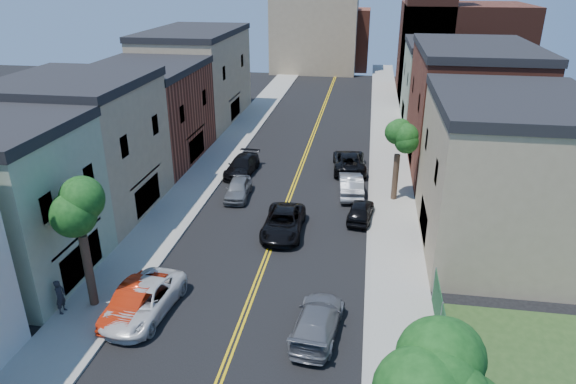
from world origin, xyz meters
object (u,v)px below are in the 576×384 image
at_px(red_sedan, 134,301).
at_px(black_car_left, 242,166).
at_px(black_suv_lane, 283,223).
at_px(pedestrian_left, 60,297).
at_px(white_pickup, 144,301).
at_px(grey_car_right, 317,321).
at_px(grey_car_left, 238,189).
at_px(black_car_right, 361,211).
at_px(silver_car_right, 351,185).
at_px(dark_car_right_far, 349,161).

bearing_deg(red_sedan, black_car_left, 92.37).
bearing_deg(black_suv_lane, pedestrian_left, -133.92).
xyz_separation_m(white_pickup, grey_car_right, (8.81, -0.18, -0.03)).
distance_m(red_sedan, pedestrian_left, 3.67).
bearing_deg(white_pickup, black_suv_lane, 65.76).
bearing_deg(white_pickup, black_car_left, 94.55).
bearing_deg(black_car_left, red_sedan, -87.78).
bearing_deg(red_sedan, grey_car_left, 88.33).
relative_size(red_sedan, grey_car_right, 0.91).
xyz_separation_m(black_car_right, silver_car_right, (-0.87, 4.30, 0.13)).
bearing_deg(black_car_left, black_car_right, -31.02).
height_order(silver_car_right, black_suv_lane, silver_car_right).
distance_m(red_sedan, grey_car_left, 15.08).
bearing_deg(silver_car_right, grey_car_right, 82.01).
height_order(black_car_right, pedestrian_left, pedestrian_left).
relative_size(grey_car_left, grey_car_right, 0.84).
height_order(red_sedan, grey_car_right, red_sedan).
distance_m(black_car_right, black_suv_lane, 5.73).
relative_size(grey_car_right, silver_car_right, 1.02).
bearing_deg(red_sedan, grey_car_right, 3.87).
distance_m(black_car_right, pedestrian_left, 19.69).
bearing_deg(pedestrian_left, grey_car_left, -19.52).
bearing_deg(red_sedan, dark_car_right_far, 70.90).
bearing_deg(pedestrian_left, grey_car_right, -88.72).
xyz_separation_m(grey_car_left, dark_car_right_far, (8.11, 7.28, 0.09)).
relative_size(grey_car_right, black_car_right, 1.26).
relative_size(black_suv_lane, pedestrian_left, 2.97).
bearing_deg(grey_car_right, black_car_right, -91.98).
xyz_separation_m(black_car_right, dark_car_right_far, (-1.26, 9.68, 0.13)).
xyz_separation_m(black_car_right, black_suv_lane, (-5.00, -2.79, 0.07)).
height_order(black_car_left, black_suv_lane, black_suv_lane).
bearing_deg(grey_car_left, silver_car_right, 8.97).
bearing_deg(black_car_right, grey_car_left, -8.28).
bearing_deg(grey_car_right, grey_car_left, -57.42).
distance_m(grey_car_right, silver_car_right, 17.02).
bearing_deg(black_suv_lane, silver_car_right, 58.55).
height_order(silver_car_right, dark_car_right_far, silver_car_right).
distance_m(silver_car_right, black_suv_lane, 8.21).
bearing_deg(silver_car_right, dark_car_right_far, -91.07).
relative_size(red_sedan, grey_car_left, 1.09).
xyz_separation_m(silver_car_right, dark_car_right_far, (-0.39, 5.38, -0.01)).
distance_m(black_car_right, silver_car_right, 4.39).
distance_m(black_car_left, black_suv_lane, 11.37).
bearing_deg(pedestrian_left, black_suv_lane, -43.67).
height_order(grey_car_left, silver_car_right, silver_car_right).
height_order(black_car_right, black_suv_lane, black_suv_lane).
height_order(grey_car_left, grey_car_right, grey_car_right).
relative_size(white_pickup, black_car_left, 1.08).
xyz_separation_m(red_sedan, black_suv_lane, (6.00, 9.80, -0.00)).
bearing_deg(black_car_left, pedestrian_left, -97.60).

